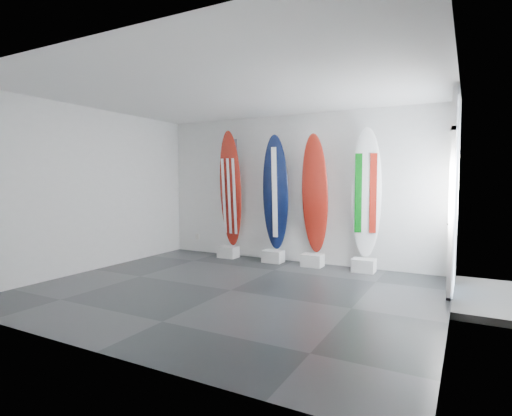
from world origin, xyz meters
The scene contains 16 objects.
floor centered at (0.00, 0.00, 0.00)m, with size 6.00×6.00×0.00m, color black.
ceiling centered at (0.00, 0.00, 3.00)m, with size 6.00×6.00×0.00m, color white.
wall_back centered at (0.00, 2.50, 1.50)m, with size 6.00×6.00×0.00m, color white.
wall_front centered at (0.00, -2.50, 1.50)m, with size 6.00×6.00×0.00m, color white.
wall_left centered at (-3.00, 0.00, 1.50)m, with size 5.00×5.00×0.00m, color white.
wall_right centered at (3.00, 0.00, 1.50)m, with size 5.00×5.00×0.00m, color white.
display_block_usa centered at (-1.41, 2.18, 0.12)m, with size 0.40×0.30×0.24m, color silver.
surfboard_usa centered at (-1.41, 2.28, 1.48)m, with size 0.56×0.08×2.49m, color maroon.
display_block_navy centered at (-0.33, 2.18, 0.12)m, with size 0.40×0.30×0.24m, color silver.
surfboard_navy centered at (-0.33, 2.28, 1.41)m, with size 0.53×0.08×2.35m, color black.
display_block_swiss centered at (0.52, 2.18, 0.12)m, with size 0.40×0.30×0.24m, color silver.
surfboard_swiss centered at (0.52, 2.28, 1.40)m, with size 0.53×0.08×2.33m, color maroon.
display_block_italy centered at (1.50, 2.18, 0.12)m, with size 0.40×0.30×0.24m, color silver.
surfboard_italy centered at (1.50, 2.28, 1.43)m, with size 0.54×0.08×2.38m, color white.
wall_outlet centered at (-2.45, 2.48, 0.35)m, with size 0.09×0.02×0.13m, color silver.
glass_door centered at (2.97, 1.55, 1.43)m, with size 0.12×1.16×2.85m, color white, non-canonical shape.
Camera 1 is at (3.16, -5.11, 1.68)m, focal length 28.13 mm.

